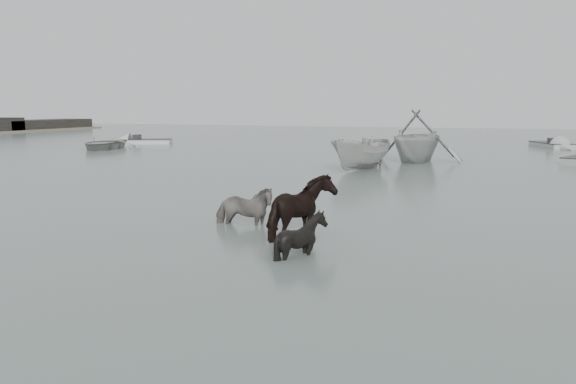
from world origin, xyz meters
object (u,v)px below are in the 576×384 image
Objects in this scene: pony_pinto at (244,199)px; pony_dark at (304,201)px; pony_black at (301,226)px; rowboat_lead at (103,142)px.

pony_pinto is 0.98× the size of pony_dark.
pony_dark is 1.35× the size of pony_black.
pony_dark is (1.83, -0.71, 0.15)m from pony_pinto.
pony_dark reaches higher than pony_black.
pony_pinto is 1.32× the size of pony_black.
pony_pinto is at bearing -57.39° from rowboat_lead.
pony_pinto is 28.43m from rowboat_lead.
pony_dark is 1.68m from pony_black.
pony_pinto is at bearing 27.38° from pony_black.
pony_black reaches higher than rowboat_lead.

